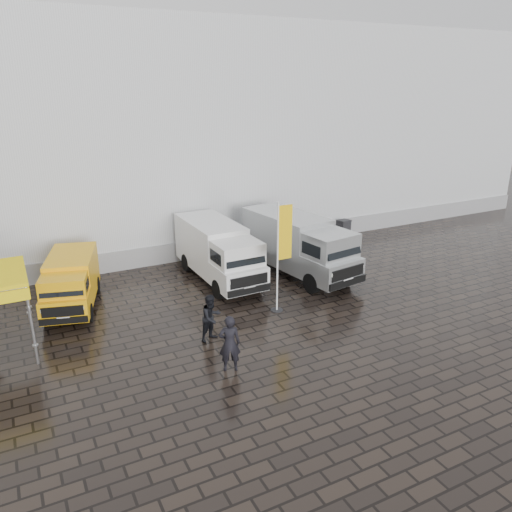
{
  "coord_description": "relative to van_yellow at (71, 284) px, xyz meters",
  "views": [
    {
      "loc": [
        -9.07,
        -15.91,
        8.96
      ],
      "look_at": [
        0.17,
        2.2,
        1.81
      ],
      "focal_mm": 35.0,
      "sensor_mm": 36.0,
      "label": 1
    }
  ],
  "objects": [
    {
      "name": "person_tent",
      "position": [
        4.11,
        -5.17,
        -0.18
      ],
      "size": [
        1.04,
        0.94,
        1.77
      ],
      "primitive_type": "imported",
      "rotation": [
        0.0,
        0.0,
        0.37
      ],
      "color": "black",
      "rests_on": "ground"
    },
    {
      "name": "exhibition_hall",
      "position": [
        9.23,
        11.53,
        4.93
      ],
      "size": [
        44.0,
        16.0,
        12.0
      ],
      "primitive_type": "cube",
      "color": "silver",
      "rests_on": "ground"
    },
    {
      "name": "ground",
      "position": [
        7.23,
        -4.47,
        -1.07
      ],
      "size": [
        120.0,
        120.0,
        0.0
      ],
      "primitive_type": "plane",
      "color": "black",
      "rests_on": "ground"
    },
    {
      "name": "van_yellow",
      "position": [
        0.0,
        0.0,
        0.0
      ],
      "size": [
        2.95,
        4.92,
        2.13
      ],
      "primitive_type": null,
      "rotation": [
        0.0,
        0.0,
        -0.27
      ],
      "color": "#FFB10D",
      "rests_on": "ground"
    },
    {
      "name": "flagpole",
      "position": [
        7.6,
        -4.12,
        1.48
      ],
      "size": [
        0.88,
        0.5,
        4.61
      ],
      "color": "black",
      "rests_on": "ground"
    },
    {
      "name": "wheelie_bin",
      "position": [
        15.9,
        2.84,
        -0.5
      ],
      "size": [
        0.75,
        0.75,
        1.13
      ],
      "primitive_type": "cube",
      "rotation": [
        0.0,
        0.0,
        0.1
      ],
      "color": "black",
      "rests_on": "ground"
    },
    {
      "name": "hall_plinth",
      "position": [
        9.23,
        3.48,
        -0.57
      ],
      "size": [
        44.0,
        0.15,
        1.0
      ],
      "primitive_type": "cube",
      "color": "gray",
      "rests_on": "ground"
    },
    {
      "name": "person_front",
      "position": [
        3.86,
        -7.33,
        -0.09
      ],
      "size": [
        0.82,
        0.68,
        1.95
      ],
      "primitive_type": "imported",
      "rotation": [
        0.0,
        0.0,
        2.8
      ],
      "color": "black",
      "rests_on": "ground"
    },
    {
      "name": "van_white",
      "position": [
        6.63,
        0.1,
        0.27
      ],
      "size": [
        2.19,
        6.21,
        2.67
      ],
      "primitive_type": null,
      "rotation": [
        0.0,
        0.0,
        0.02
      ],
      "color": "white",
      "rests_on": "ground"
    },
    {
      "name": "van_silver",
      "position": [
        10.37,
        -0.99,
        0.36
      ],
      "size": [
        3.13,
        6.84,
        2.85
      ],
      "primitive_type": null,
      "rotation": [
        0.0,
        0.0,
        0.15
      ],
      "color": "silver",
      "rests_on": "ground"
    }
  ]
}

